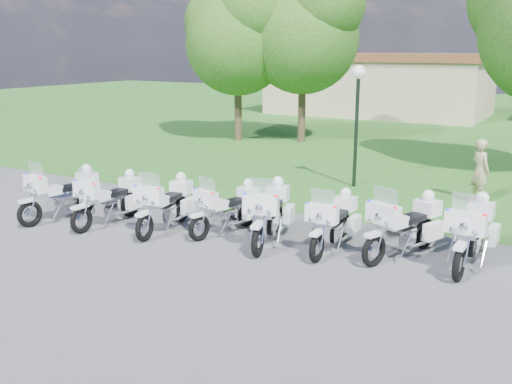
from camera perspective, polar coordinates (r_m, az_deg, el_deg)
The scene contains 15 objects.
ground at distance 13.40m, azimuth -1.42°, elevation -5.20°, with size 100.00×100.00×0.00m, color #535358.
grass_lawn at distance 38.60m, azimuth 20.15°, elevation 6.73°, with size 100.00×48.00×0.01m, color #255B1C.
motorcycle_0 at distance 16.07m, azimuth -18.68°, elevation -0.09°, with size 1.01×2.45×1.65m.
motorcycle_1 at distance 15.24m, azimuth -14.36°, elevation -0.62°, with size 0.81×2.38×1.59m.
motorcycle_2 at distance 14.43m, azimuth -8.94°, elevation -1.13°, with size 0.97×2.40×1.62m.
motorcycle_3 at distance 14.07m, azimuth -2.82°, elevation -1.55°, with size 1.08×2.22×1.51m.
motorcycle_4 at distance 13.35m, azimuth 1.40°, elevation -2.04°, with size 1.24×2.50×1.71m.
motorcycle_5 at distance 12.99m, azimuth 7.80°, elevation -2.93°, with size 0.78×2.32×1.56m.
motorcycle_6 at distance 12.86m, azimuth 14.73°, elevation -3.22°, with size 1.37×2.38×1.68m.
motorcycle_7 at distance 12.77m, azimuth 20.82°, elevation -3.74°, with size 0.87×2.57×1.72m.
lamp_post at distance 18.68m, azimuth 10.14°, elevation 9.50°, with size 0.44×0.44×3.94m.
tree_0 at distance 28.22m, azimuth -1.90°, elevation 15.67°, with size 5.87×5.01×7.83m.
tree_1 at distance 27.80m, azimuth 4.70°, elevation 16.15°, with size 6.14×5.24×8.18m.
building_west at distance 40.84m, azimuth 12.24°, elevation 10.54°, with size 14.56×8.32×4.10m.
bystander_a at distance 18.00m, azimuth 21.51°, elevation 1.97°, with size 0.69×0.45×1.88m, color tan.
Camera 1 is at (6.62, -10.77, 4.45)m, focal length 40.00 mm.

